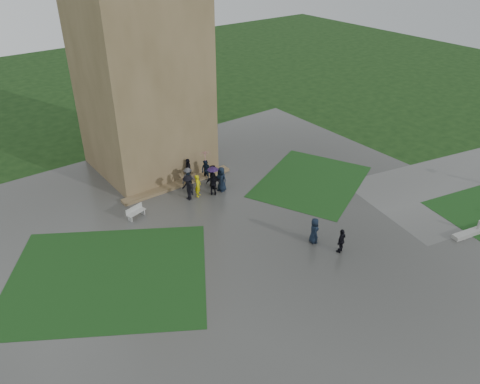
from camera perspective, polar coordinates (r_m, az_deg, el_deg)
ground at (r=28.41m, az=3.47°, el=-7.67°), size 120.00×120.00×0.00m
plaza at (r=29.63m, az=0.97°, el=-5.78°), size 34.00×34.00×0.02m
lawn_inset_left at (r=27.87m, az=-15.83°, el=-9.79°), size 14.10×13.46×0.01m
lawn_inset_right at (r=36.39m, az=8.66°, el=1.28°), size 11.12×10.15×0.01m
tower at (r=36.12m, az=-12.19°, el=16.09°), size 8.00×8.00×18.00m
tower_plinth at (r=35.66m, az=-7.54°, el=0.93°), size 9.00×0.80×0.22m
bench at (r=32.25m, az=-12.61°, el=-2.39°), size 1.46×0.79×0.81m
visitor_cluster at (r=34.55m, az=-4.66°, el=1.81°), size 3.43×4.06×2.42m
pedestrian_mid at (r=29.26m, az=9.03°, el=-4.66°), size 0.91×1.01×1.71m
pedestrian_near at (r=28.77m, az=12.25°, el=-5.82°), size 1.05×0.78×1.60m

